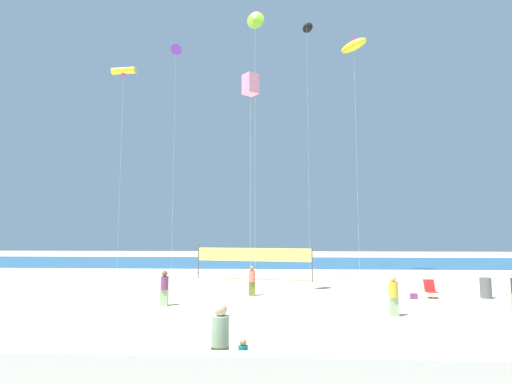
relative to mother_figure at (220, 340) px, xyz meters
The scene contains 18 objects.
ground_plane 8.56m from the mother_figure, 77.41° to the left, with size 120.00×120.00×0.00m, color beige.
ocean_band 38.74m from the mother_figure, 87.25° to the left, with size 120.00×20.00×0.01m, color #28608C.
boardwalk_ledge 2.23m from the mother_figure, 32.13° to the right, with size 28.00×0.44×0.93m, color #B7B7BC.
mother_figure is the anchor object (origin of this frame).
toddler_figure 0.63m from the mother_figure, ahead, with size 0.21×0.21×0.90m.
beachgoer_mustard_shirt 9.35m from the mother_figure, 53.04° to the left, with size 0.36×0.36×1.57m.
beachgoer_coral_shirt 12.49m from the mother_figure, 90.65° to the left, with size 0.35×0.35×1.52m.
beachgoer_plum_shirt 10.02m from the mother_figure, 112.20° to the left, with size 0.35×0.35×1.52m.
folding_beach_chair 14.94m from the mother_figure, 54.54° to the left, with size 0.52×0.65×0.89m.
trash_barrel 16.70m from the mother_figure, 47.17° to the left, with size 0.53×0.53×0.99m, color #595960.
volleyball_net 19.77m from the mother_figure, 91.56° to the left, with size 8.01×1.79×2.40m.
beach_handbag 14.13m from the mother_figure, 56.75° to the left, with size 0.34×0.17×0.27m, color #7A3872.
kite_yellow_inflatable 31.68m from the mother_figure, 72.93° to the left, with size 2.47×1.99×19.60m.
kite_yellow_tube 27.04m from the mother_figure, 116.86° to the left, with size 1.85×0.65×15.60m.
kite_lime_delta 26.37m from the mother_figure, 91.15° to the left, with size 1.31×0.53×19.28m.
kite_black_delta 34.58m from the mother_figure, 81.90° to the left, with size 1.10×0.86×22.46m.
kite_pink_box 16.22m from the mother_figure, 91.08° to the left, with size 0.96×0.96×11.70m.
kite_violet_delta 33.09m from the mother_figure, 106.79° to the left, with size 1.04×0.74×20.08m.
Camera 1 is at (-0.60, -17.29, 3.10)m, focal length 29.09 mm.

